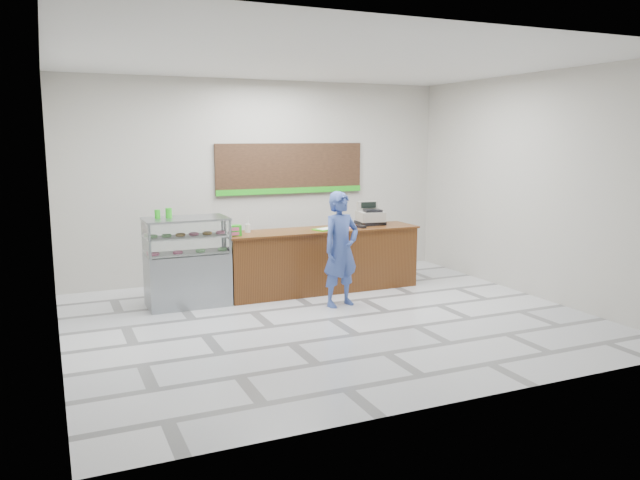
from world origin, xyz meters
name	(u,v)px	position (x,y,z in m)	size (l,w,h in m)	color
floor	(331,319)	(0.00, 0.00, 0.00)	(7.00, 7.00, 0.00)	silver
back_wall	(261,180)	(0.00, 3.00, 1.75)	(7.00, 7.00, 0.00)	#B9B4AA
ceiling	(332,60)	(0.00, 0.00, 3.50)	(7.00, 7.00, 0.00)	silver
sales_counter	(322,260)	(0.55, 1.55, 0.52)	(3.26, 0.76, 1.03)	#5D3013
display_case	(187,261)	(-1.67, 1.55, 0.68)	(1.22, 0.72, 1.33)	gray
menu_board	(291,169)	(0.55, 2.96, 1.93)	(2.80, 0.06, 0.90)	black
cash_register	(370,216)	(1.51, 1.71, 1.18)	(0.47, 0.49, 0.39)	black
card_terminal	(361,227)	(1.19, 1.40, 1.05)	(0.08, 0.17, 0.04)	black
serving_tray	(325,229)	(0.55, 1.45, 1.04)	(0.42, 0.36, 0.02)	#40BB10
napkin_box	(231,230)	(-0.95, 1.66, 1.09)	(0.15, 0.15, 0.13)	white
straw_cup	(248,228)	(-0.67, 1.70, 1.10)	(0.09, 0.09, 0.13)	silver
promo_box	(235,230)	(-0.95, 1.44, 1.11)	(0.18, 0.12, 0.16)	green
donut_decal	(348,228)	(0.98, 1.49, 1.03)	(0.15, 0.15, 0.00)	#DD5A86
green_cup_left	(157,214)	(-2.06, 1.66, 1.39)	(0.08, 0.08, 0.13)	green
green_cup_right	(169,213)	(-1.90, 1.63, 1.40)	(0.09, 0.09, 0.15)	green
customer	(341,249)	(0.43, 0.60, 0.86)	(0.63, 0.41, 1.72)	#384E98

